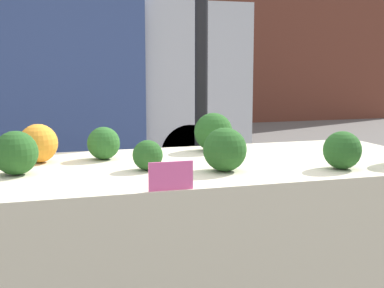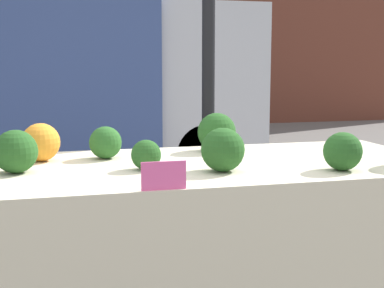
# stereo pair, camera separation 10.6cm
# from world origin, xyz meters

# --- Properties ---
(tent_pole) EXTENTS (0.07, 0.07, 2.68)m
(tent_pole) POSITION_xyz_m (0.27, 0.72, 1.34)
(tent_pole) COLOR black
(tent_pole) RESTS_ON ground_plane
(parked_truck) EXTENTS (4.46, 1.98, 2.61)m
(parked_truck) POSITION_xyz_m (-0.61, 4.38, 1.37)
(parked_truck) COLOR #384C84
(parked_truck) RESTS_ON ground_plane
(market_table) EXTENTS (2.09, 0.88, 0.89)m
(market_table) POSITION_xyz_m (0.00, -0.07, 0.78)
(market_table) COLOR beige
(market_table) RESTS_ON ground_plane
(orange_cauliflower) EXTENTS (0.16, 0.16, 0.16)m
(orange_cauliflower) POSITION_xyz_m (-0.60, 0.20, 0.97)
(orange_cauliflower) COLOR orange
(orange_cauliflower) RESTS_ON market_table
(broccoli_head_0) EXTENTS (0.15, 0.15, 0.15)m
(broccoli_head_0) POSITION_xyz_m (0.52, -0.28, 0.96)
(broccoli_head_0) COLOR #23511E
(broccoli_head_0) RESTS_ON market_table
(broccoli_head_1) EXTENTS (0.14, 0.14, 0.14)m
(broccoli_head_1) POSITION_xyz_m (-0.33, 0.20, 0.96)
(broccoli_head_1) COLOR #285B23
(broccoli_head_1) RESTS_ON market_table
(broccoli_head_2) EXTENTS (0.16, 0.16, 0.16)m
(broccoli_head_2) POSITION_xyz_m (-0.68, -0.03, 0.97)
(broccoli_head_2) COLOR #23511E
(broccoli_head_2) RESTS_ON market_table
(broccoli_head_3) EXTENTS (0.12, 0.12, 0.12)m
(broccoli_head_3) POSITION_xyz_m (-0.20, -0.09, 0.95)
(broccoli_head_3) COLOR #23511E
(broccoli_head_3) RESTS_ON market_table
(broccoli_head_4) EXTENTS (0.17, 0.17, 0.17)m
(broccoli_head_4) POSITION_xyz_m (0.07, -0.19, 0.97)
(broccoli_head_4) COLOR #23511E
(broccoli_head_4) RESTS_ON market_table
(broccoli_head_5) EXTENTS (0.18, 0.18, 0.18)m
(broccoli_head_5) POSITION_xyz_m (0.19, 0.28, 0.98)
(broccoli_head_5) COLOR #23511E
(broccoli_head_5) RESTS_ON market_table
(price_sign) EXTENTS (0.15, 0.01, 0.09)m
(price_sign) POSITION_xyz_m (-0.20, -0.43, 0.94)
(price_sign) COLOR #F45B9E
(price_sign) RESTS_ON market_table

